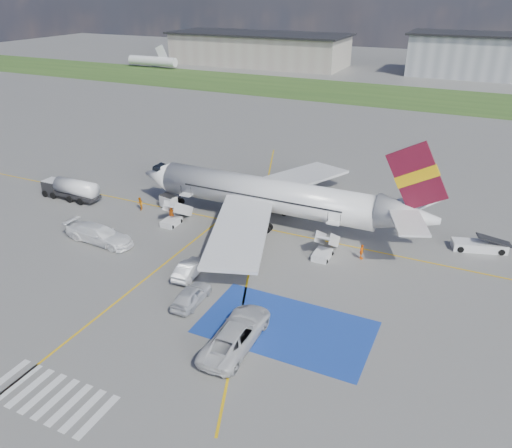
# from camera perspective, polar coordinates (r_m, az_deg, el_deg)

# --- Properties ---
(ground) EXTENTS (400.00, 400.00, 0.00)m
(ground) POSITION_cam_1_polar(r_m,az_deg,el_deg) (48.63, -5.77, -6.00)
(ground) COLOR #60605E
(ground) RESTS_ON ground
(grass_strip) EXTENTS (400.00, 30.00, 0.01)m
(grass_strip) POSITION_cam_1_polar(r_m,az_deg,el_deg) (134.41, 15.87, 13.87)
(grass_strip) COLOR #2D4C1E
(grass_strip) RESTS_ON ground
(taxiway_line_main) EXTENTS (120.00, 0.20, 0.01)m
(taxiway_line_main) POSITION_cam_1_polar(r_m,az_deg,el_deg) (57.90, 0.25, -0.37)
(taxiway_line_main) COLOR gold
(taxiway_line_main) RESTS_ON ground
(taxiway_line_cross) EXTENTS (0.20, 60.00, 0.01)m
(taxiway_line_cross) POSITION_cam_1_polar(r_m,az_deg,el_deg) (44.80, -18.05, -10.39)
(taxiway_line_cross) COLOR gold
(taxiway_line_cross) RESTS_ON ground
(taxiway_line_diag) EXTENTS (20.71, 56.45, 0.01)m
(taxiway_line_diag) POSITION_cam_1_polar(r_m,az_deg,el_deg) (57.90, 0.25, -0.37)
(taxiway_line_diag) COLOR gold
(taxiway_line_diag) RESTS_ON ground
(staging_box) EXTENTS (14.00, 8.00, 0.01)m
(staging_box) POSITION_cam_1_polar(r_m,az_deg,el_deg) (41.96, 3.45, -11.69)
(staging_box) COLOR #193998
(staging_box) RESTS_ON ground
(crosswalk) EXTENTS (9.00, 4.00, 0.01)m
(crosswalk) POSITION_cam_1_polar(r_m,az_deg,el_deg) (38.81, -22.54, -17.72)
(crosswalk) COLOR silver
(crosswalk) RESTS_ON ground
(terminal_west) EXTENTS (60.00, 22.00, 10.00)m
(terminal_west) POSITION_cam_1_polar(r_m,az_deg,el_deg) (183.33, 0.29, 19.31)
(terminal_west) COLOR gray
(terminal_west) RESTS_ON ground
(terminal_centre) EXTENTS (48.00, 18.00, 12.00)m
(terminal_centre) POSITION_cam_1_polar(r_m,az_deg,el_deg) (171.26, 25.60, 16.84)
(terminal_centre) COLOR gray
(terminal_centre) RESTS_ON ground
(airliner) EXTENTS (36.81, 32.95, 11.92)m
(airliner) POSITION_cam_1_polar(r_m,az_deg,el_deg) (57.62, 2.46, 3.17)
(airliner) COLOR silver
(airliner) RESTS_ON ground
(airstairs_fwd) EXTENTS (1.90, 5.20, 3.60)m
(airstairs_fwd) POSITION_cam_1_polar(r_m,az_deg,el_deg) (59.40, -9.44, 0.63)
(airstairs_fwd) COLOR silver
(airstairs_fwd) RESTS_ON ground
(airstairs_aft) EXTENTS (1.90, 5.20, 3.60)m
(airstairs_aft) POSITION_cam_1_polar(r_m,az_deg,el_deg) (52.03, 7.73, -3.06)
(airstairs_aft) COLOR silver
(airstairs_aft) RESTS_ON ground
(fuel_tanker) EXTENTS (8.33, 2.43, 2.83)m
(fuel_tanker) POSITION_cam_1_polar(r_m,az_deg,el_deg) (69.47, -20.37, 3.60)
(fuel_tanker) COLOR black
(fuel_tanker) RESTS_ON ground
(gpu_cart) EXTENTS (2.31, 1.75, 1.73)m
(gpu_cart) POSITION_cam_1_polar(r_m,az_deg,el_deg) (63.61, -9.96, 2.48)
(gpu_cart) COLOR silver
(gpu_cart) RESTS_ON ground
(belt_loader) EXTENTS (6.08, 3.48, 1.76)m
(belt_loader) POSITION_cam_1_polar(r_m,az_deg,el_deg) (57.92, 24.19, -2.32)
(belt_loader) COLOR silver
(belt_loader) RESTS_ON ground
(car_silver_a) EXTENTS (2.16, 4.92, 1.65)m
(car_silver_a) POSITION_cam_1_polar(r_m,az_deg,el_deg) (44.60, -7.40, -8.07)
(car_silver_a) COLOR #BABBC1
(car_silver_a) RESTS_ON ground
(car_silver_b) EXTENTS (1.98, 4.77, 1.53)m
(car_silver_b) POSITION_cam_1_polar(r_m,az_deg,el_deg) (48.59, -7.58, -5.08)
(car_silver_b) COLOR silver
(car_silver_b) RESTS_ON ground
(van_white_a) EXTENTS (3.19, 6.60, 2.44)m
(van_white_a) POSITION_cam_1_polar(r_m,az_deg,el_deg) (39.59, -2.25, -12.07)
(van_white_a) COLOR silver
(van_white_a) RESTS_ON ground
(van_white_b) EXTENTS (6.50, 2.93, 2.50)m
(van_white_b) POSITION_cam_1_polar(r_m,az_deg,el_deg) (56.75, -17.54, -0.82)
(van_white_b) COLOR white
(van_white_b) RESTS_ON ground
(crew_fwd) EXTENTS (0.78, 0.68, 1.80)m
(crew_fwd) POSITION_cam_1_polar(r_m,az_deg,el_deg) (59.88, -9.62, 1.12)
(crew_fwd) COLOR #E95C0C
(crew_fwd) RESTS_ON ground
(crew_nose) EXTENTS (0.97, 1.02, 1.66)m
(crew_nose) POSITION_cam_1_polar(r_m,az_deg,el_deg) (63.70, -13.12, 2.27)
(crew_nose) COLOR orange
(crew_nose) RESTS_ON ground
(crew_aft) EXTENTS (0.42, 0.97, 1.64)m
(crew_aft) POSITION_cam_1_polar(r_m,az_deg,el_deg) (52.10, 11.98, -3.13)
(crew_aft) COLOR orange
(crew_aft) RESTS_ON ground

